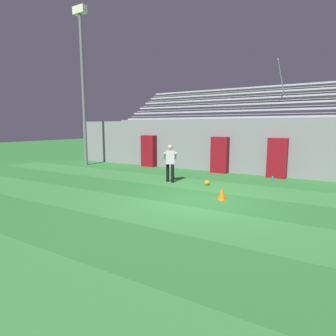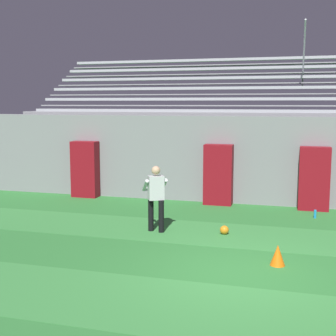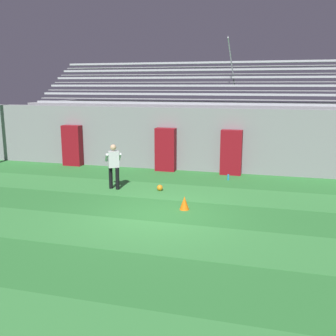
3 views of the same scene
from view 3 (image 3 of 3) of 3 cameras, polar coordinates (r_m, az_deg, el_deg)
ground_plane at (r=11.77m, az=-1.34°, el=-6.75°), size 80.00×80.00×0.00m
turf_stripe_near at (r=6.81m, az=-17.12°, el=-22.23°), size 28.00×2.14×0.01m
turf_stripe_mid at (r=10.24m, az=-4.11°, el=-9.67°), size 28.00×2.14×0.01m
turf_stripe_far at (r=14.15m, az=1.65°, el=-3.51°), size 28.00×2.14×0.01m
back_wall at (r=17.64m, az=4.70°, el=4.17°), size 24.00×0.60×2.80m
padding_pillar_gate_left at (r=17.50m, az=-0.35°, el=2.68°), size 0.90×0.44×1.92m
padding_pillar_gate_right at (r=16.96m, az=9.16°, el=2.23°), size 0.90×0.44×1.92m
padding_pillar_far_left at (r=19.25m, az=-13.71°, el=3.19°), size 0.90×0.44×1.92m
bleacher_stand at (r=20.26m, az=6.12°, el=5.46°), size 18.00×4.75×5.83m
goalkeeper at (r=14.52m, az=-7.90°, el=0.63°), size 0.73×0.70×1.67m
soccer_ball at (r=14.32m, az=-1.20°, el=-2.88°), size 0.22×0.22×0.22m
traffic_cone at (r=12.17m, az=2.40°, el=-5.09°), size 0.30×0.30×0.42m
water_bottle at (r=16.08m, az=8.74°, el=-1.33°), size 0.07×0.07×0.24m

